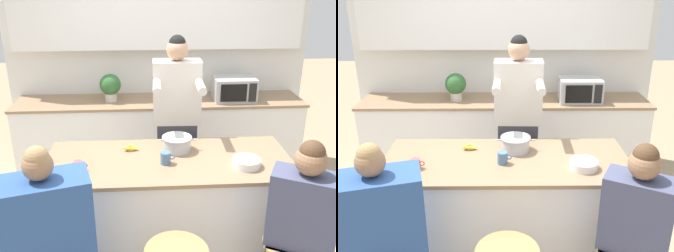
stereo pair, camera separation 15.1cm
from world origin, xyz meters
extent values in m
plane|color=tan|center=(0.00, 0.00, 0.00)|extent=(16.00, 16.00, 0.00)
cube|color=silver|center=(0.00, 1.86, 1.35)|extent=(3.58, 0.06, 2.70)
cube|color=white|center=(0.00, 1.75, 1.83)|extent=(3.29, 0.16, 0.75)
cube|color=white|center=(0.00, 1.52, 0.43)|extent=(3.29, 0.58, 0.87)
cube|color=#937556|center=(0.00, 1.52, 0.88)|extent=(3.32, 0.61, 0.03)
cube|color=black|center=(0.00, 0.00, 0.03)|extent=(1.81, 0.68, 0.06)
cube|color=white|center=(0.00, 0.00, 0.46)|extent=(1.89, 0.76, 0.81)
cube|color=#937556|center=(0.00, 0.00, 0.88)|extent=(1.93, 0.80, 0.03)
cylinder|color=tan|center=(0.00, -0.73, 0.61)|extent=(0.41, 0.41, 0.02)
cylinder|color=tan|center=(0.77, -0.71, 0.61)|extent=(0.41, 0.41, 0.02)
cube|color=#383842|center=(0.12, 0.63, 0.48)|extent=(0.37, 0.23, 0.97)
cube|color=silver|center=(0.12, 0.63, 1.26)|extent=(0.44, 0.23, 0.58)
cylinder|color=silver|center=(-0.07, 0.37, 1.38)|extent=(0.08, 0.32, 0.07)
cylinder|color=silver|center=(0.29, 0.36, 1.38)|extent=(0.08, 0.32, 0.07)
sphere|color=tan|center=(0.12, 0.63, 1.64)|extent=(0.20, 0.20, 0.19)
sphere|color=black|center=(0.12, 0.63, 1.69)|extent=(0.15, 0.15, 0.15)
cube|color=#2D5193|center=(-0.78, -0.71, 0.89)|extent=(0.60, 0.42, 0.53)
sphere|color=#936B4C|center=(-0.78, -0.71, 1.24)|extent=(0.21, 0.21, 0.17)
sphere|color=#A37F51|center=(-0.78, -0.71, 1.29)|extent=(0.17, 0.17, 0.14)
cube|color=#474C6B|center=(0.79, -0.71, 0.88)|extent=(0.47, 0.39, 0.50)
sphere|color=#936B4C|center=(0.79, -0.71, 1.22)|extent=(0.25, 0.25, 0.19)
sphere|color=#513823|center=(0.79, -0.71, 1.27)|extent=(0.20, 0.20, 0.15)
cylinder|color=#B7BABC|center=(0.08, 0.16, 0.95)|extent=(0.23, 0.23, 0.11)
cylinder|color=#B7BABC|center=(0.08, 0.16, 1.01)|extent=(0.25, 0.25, 0.01)
cylinder|color=#B7BABC|center=(-0.06, 0.16, 0.99)|extent=(0.05, 0.01, 0.01)
cylinder|color=#B7BABC|center=(0.22, 0.16, 0.99)|extent=(0.05, 0.01, 0.01)
cylinder|color=white|center=(0.58, -0.15, 0.93)|extent=(0.21, 0.21, 0.06)
cylinder|color=#4C7099|center=(-0.03, -0.07, 0.94)|extent=(0.08, 0.08, 0.10)
torus|color=#4C7099|center=(0.02, -0.07, 0.95)|extent=(0.04, 0.01, 0.04)
cylinder|color=#DB4C51|center=(-0.67, -0.14, 0.93)|extent=(0.07, 0.07, 0.08)
torus|color=#DB4C51|center=(-0.63, -0.14, 0.94)|extent=(0.04, 0.01, 0.04)
ellipsoid|color=yellow|center=(-0.30, 0.17, 0.92)|extent=(0.11, 0.04, 0.05)
ellipsoid|color=yellow|center=(-0.33, 0.20, 0.92)|extent=(0.08, 0.10, 0.05)
ellipsoid|color=yellow|center=(-0.27, 0.20, 0.92)|extent=(0.09, 0.10, 0.05)
cube|color=#B2B5B7|center=(0.86, 1.49, 1.03)|extent=(0.47, 0.35, 0.26)
cube|color=black|center=(0.81, 1.31, 1.03)|extent=(0.29, 0.01, 0.20)
cube|color=black|center=(1.03, 1.31, 1.03)|extent=(0.09, 0.01, 0.21)
cylinder|color=beige|center=(-0.56, 1.52, 0.94)|extent=(0.13, 0.13, 0.09)
sphere|color=#336633|center=(-0.56, 1.52, 1.09)|extent=(0.24, 0.24, 0.24)
camera|label=1|loc=(-0.18, -2.62, 2.22)|focal=40.00mm
camera|label=2|loc=(-0.03, -2.62, 2.22)|focal=40.00mm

